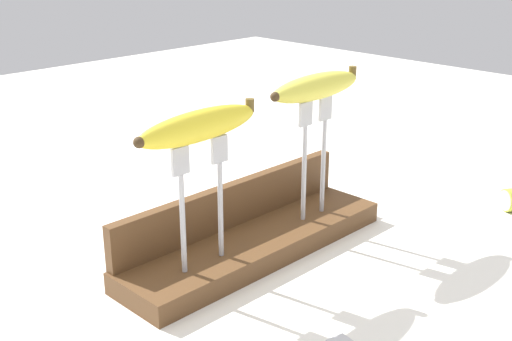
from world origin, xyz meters
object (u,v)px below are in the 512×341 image
Objects in this scene: banana_raised_right at (316,87)px; fork_stand_left at (201,192)px; fork_stand_right at (314,148)px; banana_raised_left at (199,126)px.

fork_stand_left is at bearing 180.00° from banana_raised_right.
banana_raised_left reaches higher than fork_stand_right.
banana_raised_left is 1.06× the size of banana_raised_right.
fork_stand_left is 0.23m from fork_stand_right.
fork_stand_right is 0.99× the size of banana_raised_right.
banana_raised_left is (-0.00, -0.00, 0.09)m from fork_stand_left.
banana_raised_right is at bearing -0.00° from fork_stand_left.
fork_stand_right is at bearing 0.23° from banana_raised_right.
banana_raised_right is at bearing -179.77° from fork_stand_right.
banana_raised_right is (0.23, -0.00, 0.10)m from fork_stand_left.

